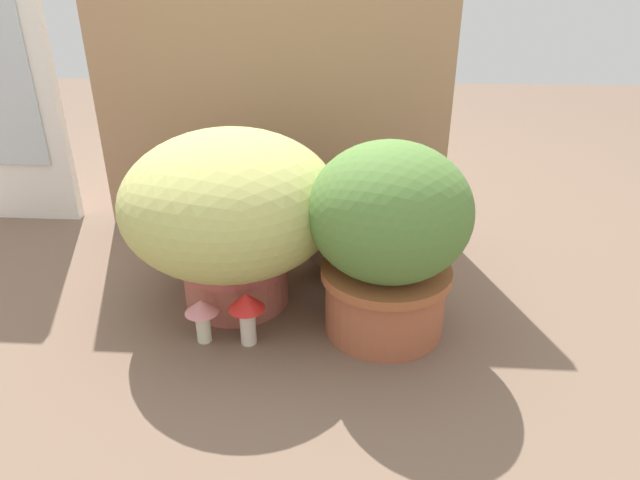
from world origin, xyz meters
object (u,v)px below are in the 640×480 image
object	(u,v)px
leafy_planter	(388,235)
cat	(348,236)
mushroom_ornament_red	(247,309)
grass_planter	(231,210)
mushroom_ornament_pink	(202,313)

from	to	relation	value
leafy_planter	cat	size ratio (longest dim) A/B	1.37
leafy_planter	mushroom_ornament_red	bearing A→B (deg)	-165.52
grass_planter	mushroom_ornament_red	bearing A→B (deg)	-71.59
grass_planter	cat	distance (m)	0.37
grass_planter	cat	xyz separation A→B (m)	(0.30, 0.17, -0.15)
leafy_planter	cat	world-z (taller)	leafy_planter
mushroom_ornament_red	cat	bearing A→B (deg)	57.00
leafy_planter	mushroom_ornament_red	xyz separation A→B (m)	(-0.33, -0.09, -0.17)
mushroom_ornament_pink	mushroom_ornament_red	bearing A→B (deg)	-0.61
grass_planter	mushroom_ornament_pink	size ratio (longest dim) A/B	4.75
cat	mushroom_ornament_pink	distance (m)	0.50
mushroom_ornament_pink	leafy_planter	bearing A→B (deg)	10.81
grass_planter	mushroom_ornament_red	world-z (taller)	grass_planter
mushroom_ornament_red	grass_planter	bearing A→B (deg)	108.41
grass_planter	leafy_planter	size ratio (longest dim) A/B	1.15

